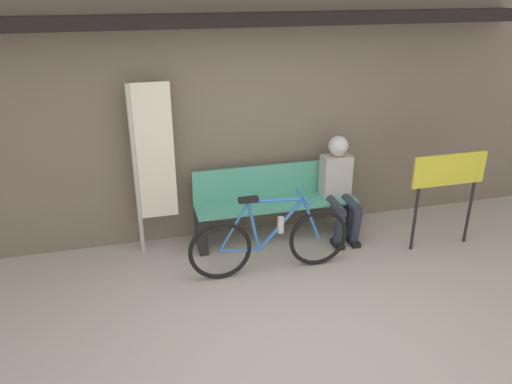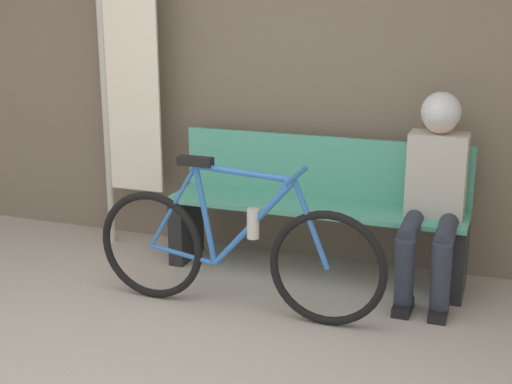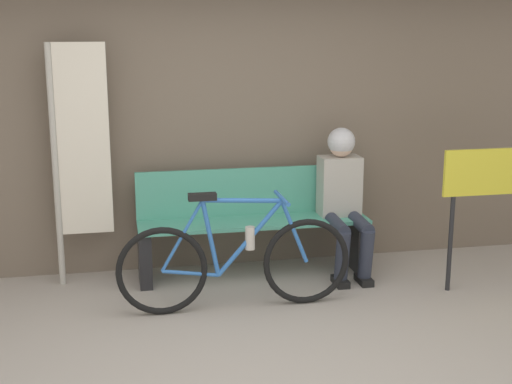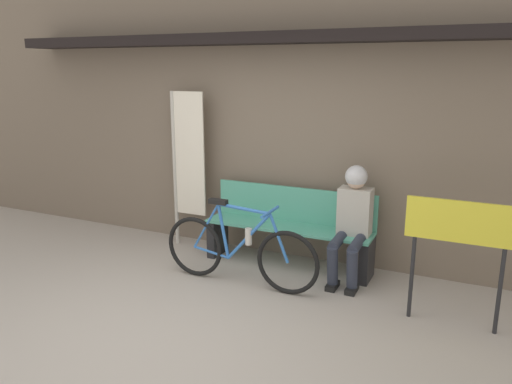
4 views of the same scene
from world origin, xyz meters
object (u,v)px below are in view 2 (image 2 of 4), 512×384
object	(u,v)px
park_bench_near	(316,209)
person_seated	(435,182)
bicycle	(236,251)
banner_pole	(125,92)

from	to	relation	value
park_bench_near	person_seated	bearing A→B (deg)	-9.03
bicycle	banner_pole	size ratio (longest dim) A/B	0.90
park_bench_near	banner_pole	world-z (taller)	banner_pole
person_seated	banner_pole	xyz separation A→B (m)	(-2.13, 0.18, 0.40)
park_bench_near	banner_pole	distance (m)	1.55
bicycle	banner_pole	xyz separation A→B (m)	(-1.13, 0.78, 0.74)
bicycle	person_seated	xyz separation A→B (m)	(1.01, 0.60, 0.34)
bicycle	person_seated	size ratio (longest dim) A/B	1.41
bicycle	park_bench_near	bearing A→B (deg)	69.51
park_bench_near	banner_pole	bearing A→B (deg)	177.44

